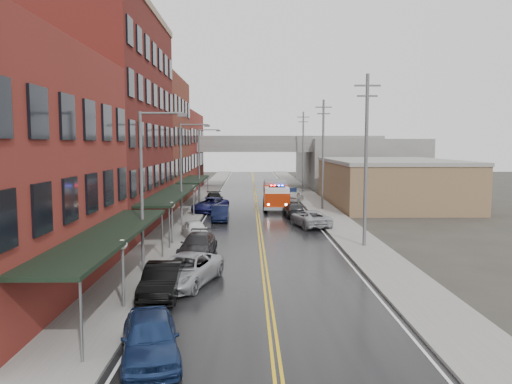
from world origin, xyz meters
name	(u,v)px	position (x,y,z in m)	size (l,w,h in m)	color
ground	(272,325)	(0.00, 0.00, 0.00)	(220.00, 220.00, 0.00)	#2D2B26
road	(258,216)	(0.00, 30.00, 0.01)	(11.00, 160.00, 0.02)	black
sidewalk_left	(185,216)	(-7.30, 30.00, 0.07)	(3.00, 160.00, 0.15)	slate
sidewalk_right	(331,216)	(7.30, 30.00, 0.07)	(3.00, 160.00, 0.15)	slate
curb_left	(201,216)	(-5.65, 30.00, 0.07)	(0.30, 160.00, 0.15)	gray
curb_right	(314,216)	(5.65, 30.00, 0.07)	(0.30, 160.00, 0.15)	gray
brick_building_b	(101,123)	(-13.30, 23.00, 9.00)	(9.00, 20.00, 18.00)	#511B15
brick_building_c	(145,142)	(-13.30, 40.50, 7.50)	(9.00, 15.00, 15.00)	brown
brick_building_far	(168,152)	(-13.30, 58.00, 6.00)	(9.00, 20.00, 12.00)	maroon
tan_building	(390,184)	(16.00, 40.00, 2.50)	(14.00, 22.00, 5.00)	#836346
right_far_block	(354,162)	(18.00, 70.00, 4.00)	(18.00, 30.00, 8.00)	slate
awning_0	(110,234)	(-7.49, 4.00, 2.99)	(2.60, 16.00, 3.09)	black
awning_1	(172,194)	(-7.49, 23.00, 2.99)	(2.60, 18.00, 3.09)	black
awning_2	(194,179)	(-7.49, 40.50, 2.99)	(2.60, 13.00, 3.09)	black
globe_lamp_0	(122,258)	(-6.40, 2.00, 2.31)	(0.44, 0.44, 3.12)	#59595B
globe_lamp_1	(172,213)	(-6.40, 16.00, 2.31)	(0.44, 0.44, 3.12)	#59595B
globe_lamp_2	(194,194)	(-6.40, 30.00, 2.31)	(0.44, 0.44, 3.12)	#59595B
street_lamp_0	(146,181)	(-6.55, 8.00, 5.19)	(2.64, 0.22, 9.00)	#59595B
street_lamp_1	(184,168)	(-6.55, 24.00, 5.19)	(2.64, 0.22, 9.00)	#59595B
street_lamp_2	(201,161)	(-6.55, 40.00, 5.19)	(2.64, 0.22, 9.00)	#59595B
utility_pole_0	(366,157)	(7.20, 15.00, 6.31)	(1.80, 0.24, 12.00)	#59595B
utility_pole_1	(323,153)	(7.20, 35.00, 6.31)	(1.80, 0.24, 12.00)	#59595B
utility_pole_2	(303,150)	(7.20, 55.00, 6.31)	(1.80, 0.24, 12.00)	#59595B
overpass	(254,152)	(0.00, 62.00, 5.99)	(40.00, 10.00, 7.50)	slate
fire_truck	(276,194)	(2.10, 35.82, 1.67)	(3.51, 8.51, 3.09)	#9D2407
parked_car_left_0	(150,337)	(-4.21, -3.19, 0.79)	(1.87, 4.65, 1.58)	navy
parked_car_left_1	(163,281)	(-5.00, 3.82, 0.78)	(1.66, 4.75, 1.57)	black
parked_car_left_2	(185,270)	(-4.20, 5.80, 0.78)	(2.59, 5.62, 1.56)	#9B9EA3
parked_car_left_3	(198,245)	(-4.20, 12.36, 0.73)	(2.05, 5.05, 1.46)	black
parked_car_left_4	(195,230)	(-5.00, 18.30, 0.71)	(1.67, 4.16, 1.42)	white
parked_car_left_5	(220,213)	(-3.60, 27.20, 0.72)	(1.53, 4.39, 1.45)	black
parked_car_left_6	(210,205)	(-5.00, 33.20, 0.79)	(2.62, 5.69, 1.58)	#14174E
parked_car_left_7	(214,199)	(-5.00, 39.20, 0.75)	(2.11, 5.20, 1.51)	black
parked_car_right_0	(310,218)	(4.49, 23.81, 0.74)	(2.45, 5.32, 1.48)	#A1A3A9
parked_car_right_1	(294,210)	(3.60, 29.80, 0.69)	(1.93, 4.74, 1.37)	#272729
parked_car_right_2	(295,197)	(4.82, 42.27, 0.70)	(1.65, 4.09, 1.39)	silver
parked_car_right_3	(291,193)	(4.89, 47.80, 0.68)	(1.43, 4.11, 1.35)	black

